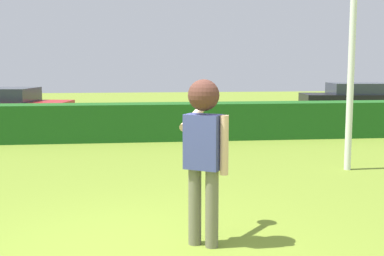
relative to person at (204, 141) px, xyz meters
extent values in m
cylinder|color=#686651|center=(-0.09, 0.05, -0.71)|extent=(0.14, 0.14, 0.84)
cylinder|color=#686651|center=(0.08, -0.06, -0.71)|extent=(0.14, 0.14, 0.84)
cube|color=#3C4382|center=(-0.01, -0.01, 0.00)|extent=(0.44, 0.39, 0.58)
cylinder|color=#DBAA85|center=(-0.05, 0.35, 0.24)|extent=(0.41, 0.56, 0.30)
cylinder|color=#DBAA85|center=(0.19, -0.14, -0.02)|extent=(0.09, 0.09, 0.62)
sphere|color=#DBAA85|center=(-0.01, -0.01, 0.46)|extent=(0.22, 0.22, 0.22)
sphere|color=#4D2A21|center=(-0.01, -0.01, 0.49)|extent=(0.33, 0.33, 0.33)
cylinder|color=orange|center=(0.23, 0.65, 0.11)|extent=(0.23, 0.23, 0.07)
cylinder|color=silver|center=(3.20, 3.57, 1.81)|extent=(0.12, 0.12, 5.88)
cube|color=#1C571B|center=(-0.59, 7.72, -0.66)|extent=(19.51, 0.90, 0.94)
cylinder|color=black|center=(-3.09, 10.78, -0.83)|extent=(0.61, 0.20, 0.60)
cylinder|color=black|center=(-3.38, 9.10, -0.83)|extent=(0.61, 0.20, 0.60)
cube|color=black|center=(7.67, 12.57, -0.56)|extent=(4.38, 2.20, 0.55)
cube|color=#2D333D|center=(7.67, 12.57, -0.08)|extent=(2.37, 1.82, 0.40)
cylinder|color=black|center=(6.31, 13.60, -0.83)|extent=(0.61, 0.17, 0.60)
cylinder|color=black|center=(6.10, 11.91, -0.83)|extent=(0.61, 0.17, 0.60)
camera|label=1|loc=(-0.76, -5.20, 0.81)|focal=47.27mm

